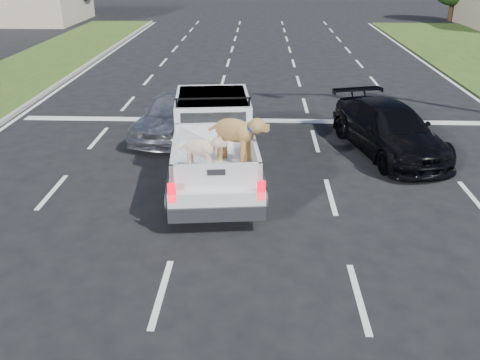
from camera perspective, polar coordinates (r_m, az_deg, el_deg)
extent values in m
plane|color=black|center=(9.24, 2.19, -12.80)|extent=(160.00, 160.00, 0.00)
cube|color=silver|center=(15.37, -17.71, 2.01)|extent=(0.12, 60.00, 0.01)
cube|color=silver|center=(14.57, -4.63, 1.90)|extent=(0.12, 60.00, 0.01)
cube|color=silver|center=(14.58, 9.17, 1.68)|extent=(0.12, 60.00, 0.01)
cube|color=silver|center=(15.41, 22.19, 1.38)|extent=(0.12, 60.00, 0.01)
cube|color=silver|center=(18.22, 2.30, 6.68)|extent=(17.00, 0.45, 0.01)
cylinder|color=#332114|center=(48.27, -18.01, 18.10)|extent=(0.44, 0.44, 2.16)
cylinder|color=#332114|center=(48.31, 22.71, 17.45)|extent=(0.44, 0.44, 2.16)
cylinder|color=black|center=(11.48, -7.37, -2.53)|extent=(0.39, 0.85, 0.82)
cylinder|color=black|center=(11.50, 2.03, -2.27)|extent=(0.39, 0.85, 0.82)
cylinder|color=black|center=(15.15, -6.61, 4.38)|extent=(0.39, 0.85, 0.82)
cylinder|color=black|center=(15.17, 0.54, 4.57)|extent=(0.39, 0.85, 0.82)
cube|color=silver|center=(13.20, -2.91, 2.82)|extent=(2.65, 5.92, 0.56)
cube|color=silver|center=(14.23, -3.08, 7.63)|extent=(2.24, 2.69, 0.93)
cube|color=black|center=(13.05, -2.99, 6.20)|extent=(1.67, 0.21, 0.67)
cylinder|color=black|center=(13.00, -3.07, 9.12)|extent=(1.94, 0.26, 0.05)
cube|color=black|center=(11.93, -2.81, 1.67)|extent=(2.21, 2.95, 0.06)
cube|color=silver|center=(11.84, -7.30, 2.94)|extent=(0.38, 2.76, 0.56)
cube|color=silver|center=(11.86, 1.62, 3.18)|extent=(0.38, 2.76, 0.56)
cube|color=silver|center=(10.58, -2.68, 0.42)|extent=(1.93, 0.29, 0.56)
cube|color=red|center=(10.51, -7.65, -1.47)|extent=(0.18, 0.08, 0.43)
cube|color=red|center=(10.53, 2.38, -1.19)|extent=(0.18, 0.08, 0.43)
cube|color=black|center=(10.78, -2.59, -3.59)|extent=(2.10, 0.54, 0.32)
imported|color=#B0B2B8|center=(16.73, -7.24, 7.50)|extent=(2.75, 4.66, 1.49)
imported|color=black|center=(15.75, 16.38, 5.50)|extent=(3.22, 5.30, 1.44)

